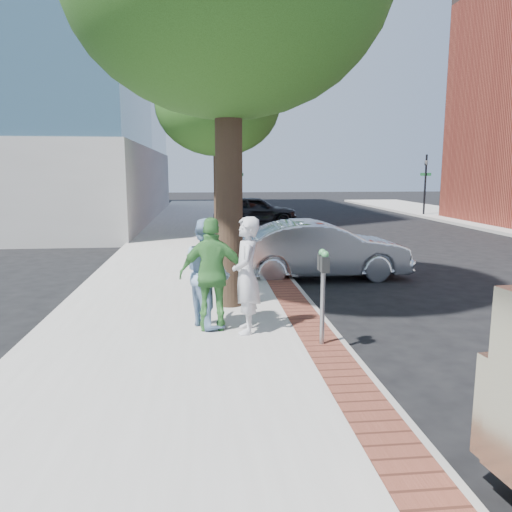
{
  "coord_description": "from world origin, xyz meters",
  "views": [
    {
      "loc": [
        -1.08,
        -7.79,
        2.78
      ],
      "look_at": [
        -0.12,
        1.46,
        1.2
      ],
      "focal_mm": 35.0,
      "sensor_mm": 36.0,
      "label": 1
    }
  ],
  "objects": [
    {
      "name": "ground",
      "position": [
        0.0,
        0.0,
        0.0
      ],
      "size": [
        120.0,
        120.0,
        0.0
      ],
      "primitive_type": "plane",
      "color": "black",
      "rests_on": "ground"
    },
    {
      "name": "sidewalk",
      "position": [
        -1.5,
        8.0,
        0.07
      ],
      "size": [
        5.0,
        60.0,
        0.15
      ],
      "primitive_type": "cube",
      "color": "#9E9991",
      "rests_on": "ground"
    },
    {
      "name": "brick_strip",
      "position": [
        0.7,
        8.0,
        0.15
      ],
      "size": [
        0.6,
        60.0,
        0.01
      ],
      "primitive_type": "cube",
      "color": "brown",
      "rests_on": "sidewalk"
    },
    {
      "name": "curb",
      "position": [
        1.05,
        8.0,
        0.07
      ],
      "size": [
        0.1,
        60.0,
        0.15
      ],
      "primitive_type": "cube",
      "color": "gray",
      "rests_on": "ground"
    },
    {
      "name": "signal_near",
      "position": [
        0.9,
        22.0,
        2.25
      ],
      "size": [
        0.7,
        0.15,
        3.8
      ],
      "color": "black",
      "rests_on": "ground"
    },
    {
      "name": "signal_far",
      "position": [
        12.5,
        22.0,
        2.25
      ],
      "size": [
        0.7,
        0.15,
        3.8
      ],
      "color": "black",
      "rests_on": "ground"
    },
    {
      "name": "tree_far",
      "position": [
        -0.5,
        12.0,
        5.3
      ],
      "size": [
        4.8,
        4.8,
        7.14
      ],
      "color": "black",
      "rests_on": "sidewalk"
    },
    {
      "name": "parking_meter",
      "position": [
        0.68,
        -0.59,
        1.21
      ],
      "size": [
        0.12,
        0.32,
        1.47
      ],
      "color": "gray",
      "rests_on": "sidewalk"
    },
    {
      "name": "person_gray",
      "position": [
        -0.42,
        0.15,
        1.11
      ],
      "size": [
        0.5,
        0.73,
        1.91
      ],
      "primitive_type": "imported",
      "rotation": [
        0.0,
        0.0,
        -1.64
      ],
      "color": "#B9B9BF",
      "rests_on": "sidewalk"
    },
    {
      "name": "person_officer",
      "position": [
        -1.05,
        0.58,
        1.08
      ],
      "size": [
        1.05,
        1.13,
        1.86
      ],
      "primitive_type": "imported",
      "rotation": [
        0.0,
        0.0,
        2.06
      ],
      "color": "#809FC6",
      "rests_on": "sidewalk"
    },
    {
      "name": "person_green",
      "position": [
        -0.96,
        0.32,
        1.1
      ],
      "size": [
        1.13,
        0.51,
        1.89
      ],
      "primitive_type": "imported",
      "rotation": [
        0.0,
        0.0,
        3.1
      ],
      "color": "#40853C",
      "rests_on": "sidewalk"
    },
    {
      "name": "sedan_silver",
      "position": [
        1.91,
        4.86,
        0.76
      ],
      "size": [
        4.63,
        1.73,
        1.51
      ],
      "primitive_type": "imported",
      "rotation": [
        0.0,
        0.0,
        1.6
      ],
      "color": "silver",
      "rests_on": "ground"
    },
    {
      "name": "bg_car",
      "position": [
        1.6,
        18.62,
        0.75
      ],
      "size": [
        4.44,
        1.83,
        1.51
      ],
      "primitive_type": "imported",
      "rotation": [
        0.0,
        0.0,
        1.56
      ],
      "color": "black",
      "rests_on": "ground"
    }
  ]
}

